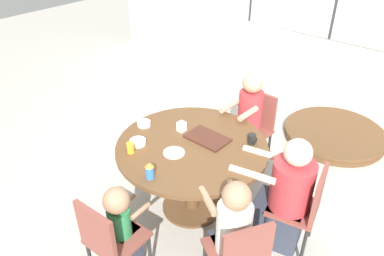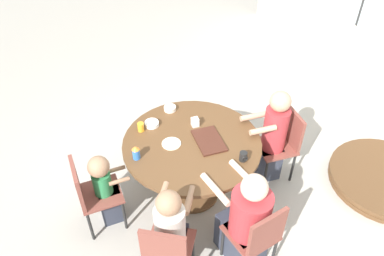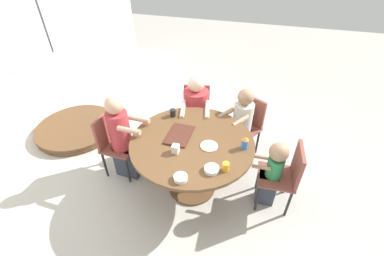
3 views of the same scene
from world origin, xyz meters
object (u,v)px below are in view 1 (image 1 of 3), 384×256
Objects in this scene: chair_for_man_teal_shirt at (240,255)px; chair_for_toddler at (108,238)px; person_woman_green_shirt at (247,126)px; folded_table_stack at (334,134)px; person_man_blue_shirt at (285,199)px; milk_carton_small at (182,127)px; person_man_teal_shirt at (231,239)px; sippy_cup at (150,170)px; chair_for_woman_green_shirt at (255,123)px; person_toddler at (123,230)px; coffee_mug at (252,139)px; juice_glass at (131,148)px; bowl_cereal at (138,142)px; bowl_white_shallow at (144,124)px; chair_for_man_blue_shirt at (305,204)px.

chair_for_toddler is at bearing 152.06° from chair_for_man_teal_shirt.
person_woman_green_shirt is 0.93× the size of folded_table_stack.
person_man_blue_shirt reaches higher than milk_carton_small.
sippy_cup is at bearing 129.25° from person_man_teal_shirt.
chair_for_woman_green_shirt is 0.96× the size of person_toddler.
person_woman_green_shirt is at bearing 37.25° from person_man_blue_shirt.
person_man_blue_shirt is 1.16m from milk_carton_small.
person_man_teal_shirt reaches higher than folded_table_stack.
coffee_mug is (-0.38, 0.83, 0.32)m from person_man_teal_shirt.
juice_glass reaches higher than folded_table_stack.
coffee_mug is at bearing 119.80° from chair_for_woman_green_shirt.
milk_carton_small is (-1.01, 0.57, 0.32)m from person_man_teal_shirt.
bowl_cereal is at bearing 113.33° from person_man_teal_shirt.
coffee_mug reaches higher than bowl_white_shallow.
chair_for_toddler is at bearing -98.87° from folded_table_stack.
person_woman_green_shirt reaches higher than milk_carton_small.
bowl_cereal is at bearing 149.07° from sippy_cup.
coffee_mug is (-0.64, 0.13, 0.31)m from chair_for_man_blue_shirt.
milk_carton_small is (-0.29, 1.03, 0.36)m from person_toddler.
juice_glass is (-1.12, 0.01, 0.32)m from person_man_teal_shirt.
person_man_teal_shirt is at bearing 36.71° from chair_for_toddler.
chair_for_woman_green_shirt is at bearing 56.75° from person_man_teal_shirt.
juice_glass is 2.87m from folded_table_stack.
milk_carton_small is (-1.27, -0.14, 0.31)m from chair_for_man_blue_shirt.
folded_table_stack is (-0.35, 2.71, -0.46)m from chair_for_man_teal_shirt.
person_woman_green_shirt is 1.46m from folded_table_stack.
chair_for_man_teal_shirt is 1.36m from bowl_cereal.
sippy_cup is 1.14× the size of bowl_white_shallow.
person_woman_green_shirt is at bearing 62.21° from chair_for_man_teal_shirt.
bowl_white_shallow is at bearing 87.46° from chair_for_man_blue_shirt.
folded_table_stack is at bearing -4.76° from person_man_blue_shirt.
chair_for_woman_green_shirt is 9.08× the size of juice_glass.
person_man_blue_shirt is 1.19m from sippy_cup.
bowl_cereal is 2.76m from folded_table_stack.
coffee_mug is 0.62× the size of sippy_cup.
person_man_blue_shirt is at bearing 50.22° from person_toddler.
milk_carton_small is at bearing 26.68° from bowl_white_shallow.
chair_for_man_teal_shirt is at bearing -82.70° from folded_table_stack.
chair_for_man_teal_shirt is 0.94m from sippy_cup.
chair_for_toddler is at bearing 160.84° from person_man_teal_shirt.
person_man_teal_shirt is 1.45m from bowl_white_shallow.
coffee_mug is at bearing 73.21° from chair_for_toddler.
person_toddler reaches higher than chair_for_toddler.
bowl_white_shallow is 0.32m from bowl_cereal.
chair_for_man_teal_shirt is at bearing 2.38° from sippy_cup.
sippy_cup reaches higher than coffee_mug.
chair_for_toddler is 9.08× the size of juice_glass.
milk_carton_small is at bearing -157.51° from coffee_mug.
bowl_cereal is at bearing -111.13° from folded_table_stack.
milk_carton_small is (0.10, 0.56, -0.00)m from juice_glass.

